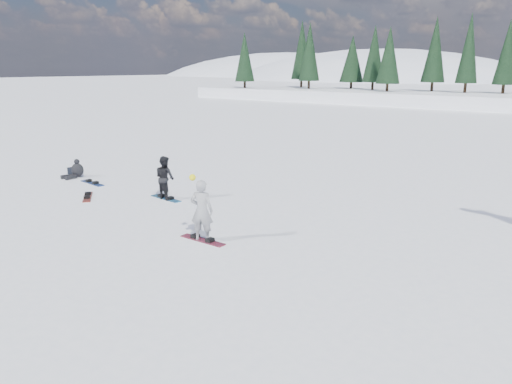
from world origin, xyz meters
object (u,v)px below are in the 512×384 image
(snowboard_loose_c, at_px, (92,183))
(snowboarder_man, at_px, (165,178))
(seated_rider, at_px, (76,170))
(snowboard_loose_b, at_px, (88,197))
(snowboarder_woman, at_px, (202,210))
(gear_bag, at_px, (73,171))

(snowboard_loose_c, bearing_deg, snowboarder_man, 8.38)
(seated_rider, height_order, snowboard_loose_c, seated_rider)
(snowboarder_man, distance_m, snowboard_loose_c, 4.39)
(snowboarder_man, bearing_deg, snowboard_loose_b, 39.27)
(snowboarder_woman, bearing_deg, snowboard_loose_c, -40.11)
(snowboarder_man, bearing_deg, snowboarder_woman, 155.13)
(seated_rider, relative_size, gear_bag, 2.18)
(snowboard_loose_b, bearing_deg, snowboarder_woman, 30.48)
(snowboarder_man, distance_m, snowboard_loose_b, 3.08)
(snowboarder_woman, bearing_deg, snowboarder_man, -55.43)
(gear_bag, bearing_deg, snowboard_loose_c, -13.76)
(snowboarder_man, distance_m, gear_bag, 6.64)
(gear_bag, bearing_deg, seated_rider, -19.82)
(snowboarder_man, distance_m, seated_rider, 5.92)
(snowboarder_man, relative_size, snowboard_loose_b, 1.07)
(snowboarder_man, height_order, gear_bag, snowboarder_man)
(seated_rider, height_order, gear_bag, seated_rider)
(snowboarder_man, height_order, snowboard_loose_b, snowboarder_man)
(snowboarder_woman, xyz_separation_m, seated_rider, (-10.16, 2.59, -0.58))
(snowboarder_woman, bearing_deg, gear_bag, -39.87)
(snowboarder_man, bearing_deg, gear_bag, 2.23)
(snowboard_loose_b, bearing_deg, seated_rider, -169.87)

